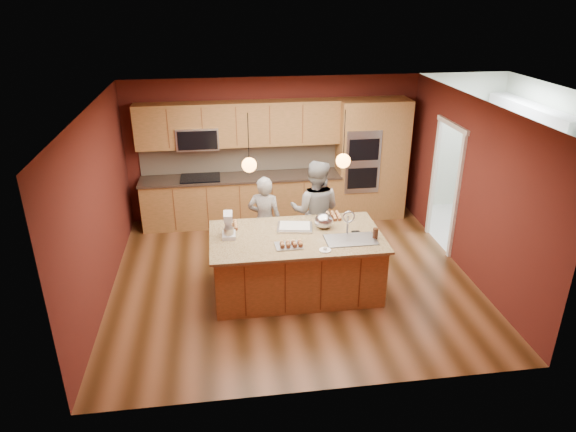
{
  "coord_description": "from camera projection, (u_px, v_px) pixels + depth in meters",
  "views": [
    {
      "loc": [
        -1.03,
        -6.9,
        4.16
      ],
      "look_at": [
        -0.08,
        -0.1,
        1.1
      ],
      "focal_mm": 32.0,
      "sensor_mm": 36.0,
      "label": 1
    }
  ],
  "objects": [
    {
      "name": "cupcakes_left",
      "position": [
        233.0,
        225.0,
        7.61
      ],
      "size": [
        0.15,
        0.3,
        0.07
      ],
      "primitive_type": null,
      "color": "tan",
      "rests_on": "island"
    },
    {
      "name": "oven_column",
      "position": [
        371.0,
        160.0,
        9.81
      ],
      "size": [
        1.3,
        0.62,
        2.3
      ],
      "color": "brown",
      "rests_on": "floor"
    },
    {
      "name": "island",
      "position": [
        297.0,
        263.0,
        7.54
      ],
      "size": [
        2.47,
        1.38,
        1.29
      ],
      "color": "brown",
      "rests_on": "floor"
    },
    {
      "name": "floor",
      "position": [
        292.0,
        277.0,
        8.06
      ],
      "size": [
        5.5,
        5.5,
        0.0
      ],
      "primitive_type": "plane",
      "color": "#422610",
      "rests_on": "ground"
    },
    {
      "name": "person_right",
      "position": [
        315.0,
        211.0,
        8.29
      ],
      "size": [
        0.99,
        0.86,
        1.71
      ],
      "primitive_type": "imported",
      "rotation": [
        0.0,
        0.0,
        2.84
      ],
      "color": "slate",
      "rests_on": "floor"
    },
    {
      "name": "washer",
      "position": [
        521.0,
        211.0,
        9.08
      ],
      "size": [
        0.72,
        0.74,
        1.08
      ],
      "primitive_type": "cube",
      "rotation": [
        0.0,
        0.0,
        -0.08
      ],
      "color": "silver",
      "rests_on": "floor"
    },
    {
      "name": "cabinet_run",
      "position": [
        239.0,
        173.0,
        9.61
      ],
      "size": [
        3.74,
        0.64,
        2.3
      ],
      "color": "brown",
      "rests_on": "floor"
    },
    {
      "name": "wall_back",
      "position": [
        273.0,
        149.0,
        9.77
      ],
      "size": [
        5.5,
        0.0,
        5.5
      ],
      "primitive_type": "plane",
      "rotation": [
        1.57,
        0.0,
        0.0
      ],
      "color": "#511B15",
      "rests_on": "ground"
    },
    {
      "name": "dryer",
      "position": [
        494.0,
        196.0,
        9.85
      ],
      "size": [
        0.8,
        0.82,
        1.01
      ],
      "primitive_type": "cube",
      "rotation": [
        0.0,
        0.0,
        0.33
      ],
      "color": "silver",
      "rests_on": "floor"
    },
    {
      "name": "plate",
      "position": [
        325.0,
        250.0,
        6.93
      ],
      "size": [
        0.16,
        0.16,
        0.01
      ],
      "primitive_type": "cylinder",
      "color": "white",
      "rests_on": "island"
    },
    {
      "name": "cooling_rack",
      "position": [
        289.0,
        246.0,
        7.04
      ],
      "size": [
        0.38,
        0.28,
        0.02
      ],
      "primitive_type": "cube",
      "rotation": [
        0.0,
        0.0,
        0.04
      ],
      "color": "#AFB3B6",
      "rests_on": "island"
    },
    {
      "name": "laundry_room",
      "position": [
        530.0,
        127.0,
        8.9
      ],
      "size": [
        2.6,
        2.7,
        2.7
      ],
      "color": "silver",
      "rests_on": "ground"
    },
    {
      "name": "pendant_right",
      "position": [
        343.0,
        161.0,
        6.99
      ],
      "size": [
        0.2,
        0.2,
        0.8
      ],
      "color": "black",
      "rests_on": "ceiling"
    },
    {
      "name": "tumbler",
      "position": [
        375.0,
        233.0,
        7.24
      ],
      "size": [
        0.08,
        0.08,
        0.15
      ],
      "primitive_type": "cylinder",
      "color": "#371E12",
      "rests_on": "island"
    },
    {
      "name": "doorway_trim",
      "position": [
        445.0,
        188.0,
        8.7
      ],
      "size": [
        0.08,
        1.11,
        2.2
      ],
      "primitive_type": null,
      "color": "white",
      "rests_on": "wall_right"
    },
    {
      "name": "person_left",
      "position": [
        265.0,
        220.0,
        8.23
      ],
      "size": [
        0.62,
        0.49,
        1.49
      ],
      "primitive_type": "imported",
      "rotation": [
        0.0,
        0.0,
        2.88
      ],
      "color": "black",
      "rests_on": "floor"
    },
    {
      "name": "stand_mixer",
      "position": [
        229.0,
        227.0,
        7.26
      ],
      "size": [
        0.2,
        0.27,
        0.36
      ],
      "rotation": [
        0.0,
        0.0,
        -0.03
      ],
      "color": "silver",
      "rests_on": "island"
    },
    {
      "name": "cupcakes_rack",
      "position": [
        291.0,
        244.0,
        7.0
      ],
      "size": [
        0.32,
        0.16,
        0.07
      ],
      "primitive_type": null,
      "color": "tan",
      "rests_on": "island"
    },
    {
      "name": "sheet_cake",
      "position": [
        295.0,
        227.0,
        7.57
      ],
      "size": [
        0.57,
        0.46,
        0.05
      ],
      "rotation": [
        0.0,
        0.0,
        -0.17
      ],
      "color": "silver",
      "rests_on": "island"
    },
    {
      "name": "ceiling",
      "position": [
        293.0,
        105.0,
        6.96
      ],
      "size": [
        5.5,
        5.5,
        0.0
      ],
      "primitive_type": "plane",
      "rotation": [
        3.14,
        0.0,
        0.0
      ],
      "color": "silver",
      "rests_on": "ground"
    },
    {
      "name": "cupcakes_right",
      "position": [
        334.0,
        216.0,
        7.91
      ],
      "size": [
        0.22,
        0.3,
        0.07
      ],
      "primitive_type": null,
      "color": "tan",
      "rests_on": "island"
    },
    {
      "name": "mixing_bowl",
      "position": [
        324.0,
        221.0,
        7.55
      ],
      "size": [
        0.28,
        0.28,
        0.23
      ],
      "primitive_type": "ellipsoid",
      "color": "silver",
      "rests_on": "island"
    },
    {
      "name": "pendant_left",
      "position": [
        249.0,
        165.0,
        6.83
      ],
      "size": [
        0.2,
        0.2,
        0.8
      ],
      "color": "black",
      "rests_on": "ceiling"
    },
    {
      "name": "wall_right",
      "position": [
        470.0,
        188.0,
        7.86
      ],
      "size": [
        0.0,
        5.0,
        5.0
      ],
      "primitive_type": "plane",
      "rotation": [
        1.57,
        0.0,
        -1.57
      ],
      "color": "#511B15",
      "rests_on": "ground"
    },
    {
      "name": "phone",
      "position": [
        356.0,
        232.0,
        7.46
      ],
      "size": [
        0.12,
        0.07,
        0.01
      ],
      "primitive_type": "cube",
      "rotation": [
        0.0,
        0.0,
        -0.03
      ],
      "color": "black",
      "rests_on": "island"
    },
    {
      "name": "wall_left",
      "position": [
        98.0,
        208.0,
        7.17
      ],
      "size": [
        0.0,
        5.0,
        5.0
      ],
      "primitive_type": "plane",
      "rotation": [
        1.57,
        0.0,
        1.57
      ],
      "color": "#511B15",
      "rests_on": "ground"
    },
    {
      "name": "wall_front",
      "position": [
        328.0,
        288.0,
        5.25
      ],
      "size": [
        5.5,
        0.0,
        5.5
      ],
      "primitive_type": "plane",
      "rotation": [
        -1.57,
        0.0,
        0.0
      ],
      "color": "#511B15",
      "rests_on": "ground"
    }
  ]
}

